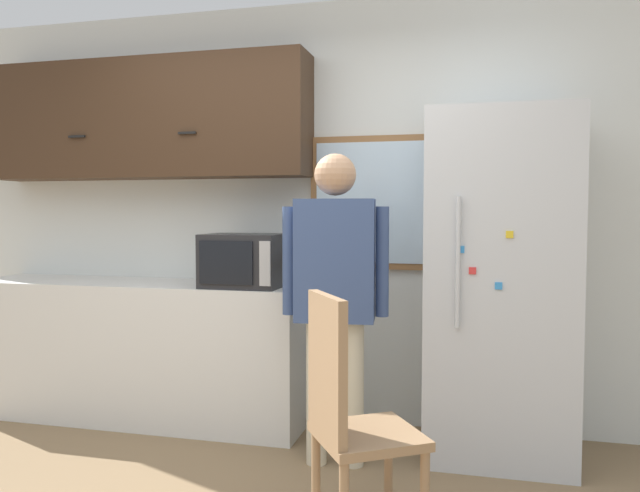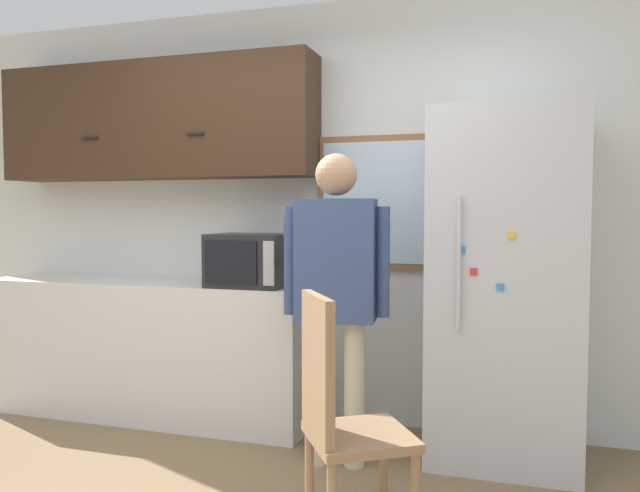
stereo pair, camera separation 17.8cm
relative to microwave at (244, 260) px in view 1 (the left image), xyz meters
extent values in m
cube|color=silver|center=(0.31, 0.39, 0.28)|extent=(6.00, 0.06, 2.70)
cube|color=silver|center=(-0.77, 0.08, -0.61)|extent=(2.24, 0.56, 0.90)
cube|color=#3D2819|center=(-0.77, 0.19, 0.90)|extent=(2.24, 0.32, 0.77)
cube|color=black|center=(-1.17, 0.02, 0.79)|extent=(0.12, 0.01, 0.01)
cube|color=black|center=(-0.38, 0.02, 0.79)|extent=(0.12, 0.01, 0.01)
cube|color=#232326|center=(0.00, 0.00, 0.00)|extent=(0.47, 0.37, 0.32)
cube|color=black|center=(-0.04, -0.19, 0.00)|extent=(0.33, 0.01, 0.25)
cube|color=#B2B2B2|center=(0.20, -0.18, 0.00)|extent=(0.07, 0.01, 0.26)
cylinder|color=beige|center=(0.55, -0.36, -0.67)|extent=(0.11, 0.11, 0.78)
cylinder|color=beige|center=(0.75, -0.33, -0.67)|extent=(0.11, 0.11, 0.78)
cube|color=#384C7A|center=(0.65, -0.35, 0.04)|extent=(0.44, 0.27, 0.65)
sphere|color=tan|center=(0.65, -0.35, 0.49)|extent=(0.22, 0.22, 0.22)
cylinder|color=#384C7A|center=(0.40, -0.38, 0.04)|extent=(0.07, 0.07, 0.58)
cylinder|color=#384C7A|center=(0.90, -0.32, 0.04)|extent=(0.07, 0.07, 0.58)
cube|color=silver|center=(1.50, 0.02, -0.11)|extent=(0.79, 0.66, 1.91)
cylinder|color=silver|center=(1.29, -0.34, 0.04)|extent=(0.02, 0.02, 0.67)
cube|color=red|center=(1.36, -0.32, 0.00)|extent=(0.04, 0.01, 0.04)
cube|color=yellow|center=(1.54, -0.32, 0.19)|extent=(0.04, 0.01, 0.04)
cube|color=#338CDB|center=(1.30, -0.32, 0.11)|extent=(0.04, 0.01, 0.04)
cube|color=#338CDB|center=(1.49, -0.32, -0.07)|extent=(0.04, 0.01, 0.04)
cube|color=#997551|center=(0.95, -1.02, -0.64)|extent=(0.57, 0.57, 0.04)
cylinder|color=#997551|center=(1.00, -0.78, -0.86)|extent=(0.04, 0.04, 0.40)
cylinder|color=#997551|center=(0.70, -0.97, -0.86)|extent=(0.04, 0.04, 0.40)
cube|color=#997551|center=(0.79, -1.12, -0.33)|extent=(0.24, 0.34, 0.59)
cube|color=olive|center=(0.72, 0.35, 0.35)|extent=(0.76, 0.04, 0.84)
cube|color=silver|center=(0.72, 0.32, 0.35)|extent=(0.68, 0.01, 0.76)
camera|label=1|loc=(1.38, -3.57, 0.30)|focal=35.00mm
camera|label=2|loc=(1.55, -3.52, 0.30)|focal=35.00mm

